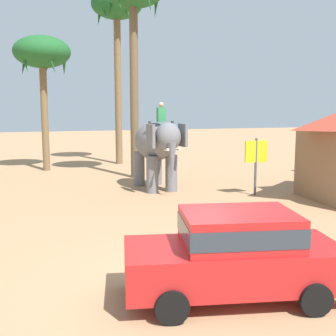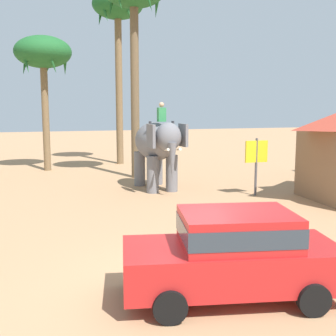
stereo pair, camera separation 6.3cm
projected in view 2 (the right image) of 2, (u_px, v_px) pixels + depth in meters
ground_plane at (187, 283)px, 8.84m from camera, size 120.00×120.00×0.00m
car_sedan_foreground at (233, 252)px, 8.00m from camera, size 4.36×2.50×1.70m
elephant_with_mahout at (157, 145)px, 18.71m from camera, size 1.79×3.92×3.88m
palm_tree_near_hut at (43, 56)px, 23.82m from camera, size 3.20×3.20×7.67m
palm_tree_leaning_seaward at (118, 12)px, 26.37m from camera, size 3.20×3.20×10.95m
signboard_yellow at (256, 155)px, 17.42m from camera, size 1.00×0.10×2.40m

